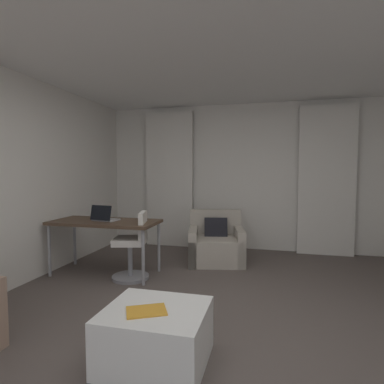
{
  "coord_description": "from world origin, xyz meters",
  "views": [
    {
      "loc": [
        0.46,
        -2.69,
        1.41
      ],
      "look_at": [
        -0.51,
        1.19,
        1.14
      ],
      "focal_mm": 29.29,
      "sensor_mm": 36.0,
      "label": 1
    }
  ],
  "objects": [
    {
      "name": "laptop",
      "position": [
        -1.71,
        1.11,
        0.78
      ],
      "size": [
        0.35,
        0.29,
        0.22
      ],
      "color": "#ADADB2",
      "rests_on": "desk"
    },
    {
      "name": "curtain_left_panel",
      "position": [
        -1.38,
        2.9,
        1.25
      ],
      "size": [
        0.9,
        0.06,
        2.5
      ],
      "color": "silver",
      "rests_on": "ground"
    },
    {
      "name": "wall_window",
      "position": [
        0.0,
        3.03,
        1.3
      ],
      "size": [
        5.12,
        0.06,
        2.6
      ],
      "color": "silver",
      "rests_on": "ground"
    },
    {
      "name": "armchair",
      "position": [
        -0.34,
        2.07,
        0.26
      ],
      "size": [
        0.97,
        0.94,
        0.78
      ],
      "color": "#B2A899",
      "rests_on": "ground"
    },
    {
      "name": "magazine_open",
      "position": [
        -0.38,
        -0.66,
        0.41
      ],
      "size": [
        0.34,
        0.31,
        0.01
      ],
      "color": "orange",
      "rests_on": "coffee_table"
    },
    {
      "name": "desk",
      "position": [
        -1.71,
        1.12,
        0.68
      ],
      "size": [
        1.44,
        0.66,
        0.73
      ],
      "color": "#4C3828",
      "rests_on": "ground"
    },
    {
      "name": "coffee_table",
      "position": [
        -0.33,
        -0.6,
        0.2
      ],
      "size": [
        0.74,
        0.65,
        0.41
      ],
      "color": "white",
      "rests_on": "ground"
    },
    {
      "name": "ground_plane",
      "position": [
        0.0,
        0.0,
        0.0
      ],
      "size": [
        12.0,
        12.0,
        0.0
      ],
      "primitive_type": "plane",
      "color": "#564C47"
    },
    {
      "name": "ceiling",
      "position": [
        0.0,
        0.0,
        2.63
      ],
      "size": [
        5.12,
        6.12,
        0.06
      ],
      "primitive_type": "cube",
      "color": "white",
      "rests_on": "wall_left"
    },
    {
      "name": "desk_chair",
      "position": [
        -1.26,
        1.03,
        0.39
      ],
      "size": [
        0.48,
        0.48,
        0.88
      ],
      "color": "gray",
      "rests_on": "ground"
    },
    {
      "name": "curtain_right_panel",
      "position": [
        1.38,
        2.9,
        1.25
      ],
      "size": [
        0.9,
        0.06,
        2.5
      ],
      "color": "silver",
      "rests_on": "ground"
    }
  ]
}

